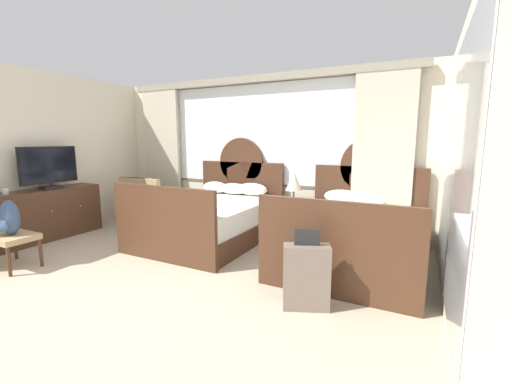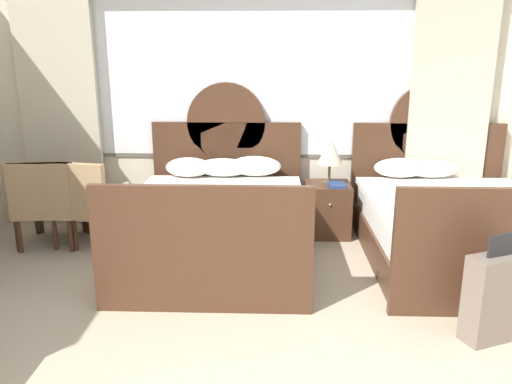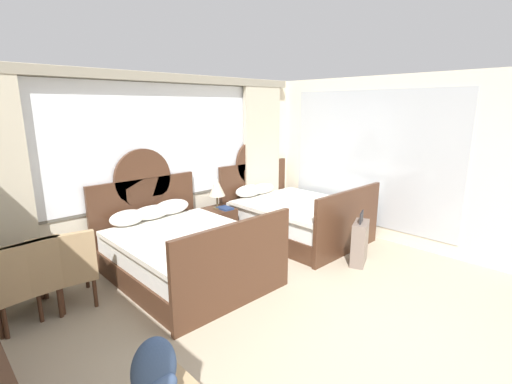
# 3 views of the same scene
# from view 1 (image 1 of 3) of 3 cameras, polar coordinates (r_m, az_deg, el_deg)

# --- Properties ---
(ground_plane) EXTENTS (24.00, 24.00, 0.00)m
(ground_plane) POSITION_cam_1_polar(r_m,az_deg,el_deg) (3.49, -30.83, -19.48)
(ground_plane) COLOR tan
(wall_back_window) EXTENTS (5.87, 0.22, 2.70)m
(wall_back_window) POSITION_cam_1_polar(r_m,az_deg,el_deg) (5.95, 0.15, 7.45)
(wall_back_window) COLOR beige
(wall_back_window) RESTS_ON ground_plane
(wall_left) EXTENTS (0.07, 4.35, 2.70)m
(wall_left) POSITION_cam_1_polar(r_m,az_deg,el_deg) (6.47, -34.16, 5.31)
(wall_left) COLOR beige
(wall_left) RESTS_ON ground_plane
(wall_right_mirror) EXTENTS (0.08, 4.35, 2.70)m
(wall_right_mirror) POSITION_cam_1_polar(r_m,az_deg,el_deg) (3.18, 32.04, 3.29)
(wall_right_mirror) COLOR beige
(wall_right_mirror) RESTS_ON ground_plane
(bed_near_window) EXTENTS (1.66, 2.13, 1.63)m
(bed_near_window) POSITION_cam_1_polar(r_m,az_deg,el_deg) (5.33, -7.73, -4.35)
(bed_near_window) COLOR #472B1C
(bed_near_window) RESTS_ON ground_plane
(bed_near_mirror) EXTENTS (1.66, 2.13, 1.63)m
(bed_near_mirror) POSITION_cam_1_polar(r_m,az_deg,el_deg) (4.48, 16.55, -7.32)
(bed_near_mirror) COLOR #472B1C
(bed_near_mirror) RESTS_ON ground_plane
(nightstand_between_beds) EXTENTS (0.48, 0.50, 0.57)m
(nightstand_between_beds) POSITION_cam_1_polar(r_m,az_deg,el_deg) (5.43, 6.24, -4.97)
(nightstand_between_beds) COLOR #472B1C
(nightstand_between_beds) RESTS_ON ground_plane
(table_lamp_on_nightstand) EXTENTS (0.27, 0.27, 0.51)m
(table_lamp_on_nightstand) POSITION_cam_1_polar(r_m,az_deg,el_deg) (5.33, 6.55, 1.79)
(table_lamp_on_nightstand) COLOR brown
(table_lamp_on_nightstand) RESTS_ON nightstand_between_beds
(book_on_nightstand) EXTENTS (0.18, 0.26, 0.03)m
(book_on_nightstand) POSITION_cam_1_polar(r_m,az_deg,el_deg) (5.25, 6.73, -2.09)
(book_on_nightstand) COLOR navy
(book_on_nightstand) RESTS_ON nightstand_between_beds
(dresser_minibar) EXTENTS (0.49, 1.77, 0.81)m
(dresser_minibar) POSITION_cam_1_polar(r_m,az_deg,el_deg) (6.31, -32.87, -3.32)
(dresser_minibar) COLOR #472B1C
(dresser_minibar) RESTS_ON ground_plane
(tv_flatscreen) EXTENTS (0.20, 0.92, 0.68)m
(tv_flatscreen) POSITION_cam_1_polar(r_m,az_deg,el_deg) (6.26, -32.10, 3.66)
(tv_flatscreen) COLOR black
(tv_flatscreen) RESTS_ON dresser_minibar
(cup_on_dresser) EXTENTS (0.11, 0.08, 0.08)m
(cup_on_dresser) POSITION_cam_1_polar(r_m,az_deg,el_deg) (6.02, -37.23, 0.10)
(cup_on_dresser) COLOR white
(cup_on_dresser) RESTS_ON dresser_minibar
(armchair_by_window_left) EXTENTS (0.74, 0.74, 0.91)m
(armchair_by_window_left) POSITION_cam_1_polar(r_m,az_deg,el_deg) (6.36, -16.66, -1.37)
(armchair_by_window_left) COLOR tan
(armchair_by_window_left) RESTS_ON ground_plane
(armchair_by_window_centre) EXTENTS (0.72, 0.72, 0.91)m
(armchair_by_window_centre) POSITION_cam_1_polar(r_m,az_deg,el_deg) (6.62, -19.05, -1.08)
(armchair_by_window_centre) COLOR tan
(armchair_by_window_centre) RESTS_ON ground_plane
(armchair_by_window_right) EXTENTS (0.64, 0.64, 0.91)m
(armchair_by_window_right) POSITION_cam_1_polar(r_m,az_deg,el_deg) (6.63, -19.12, -1.07)
(armchair_by_window_right) COLOR tan
(armchair_by_window_right) RESTS_ON ground_plane
(luggage_bench) EXTENTS (0.63, 0.42, 0.43)m
(luggage_bench) POSITION_cam_1_polar(r_m,az_deg,el_deg) (5.17, -36.65, -6.49)
(luggage_bench) COLOR tan
(luggage_bench) RESTS_ON ground_plane
(backpack_on_bench) EXTENTS (0.30, 0.22, 0.43)m
(backpack_on_bench) POSITION_cam_1_polar(r_m,az_deg,el_deg) (5.08, -36.82, -3.67)
(backpack_on_bench) COLOR #33476B
(backpack_on_bench) RESTS_ON luggage_bench
(suitcase_on_floor) EXTENTS (0.47, 0.34, 0.78)m
(suitcase_on_floor) POSITION_cam_1_polar(r_m,az_deg,el_deg) (3.25, 8.67, -14.20)
(suitcase_on_floor) COLOR #75665B
(suitcase_on_floor) RESTS_ON ground_plane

